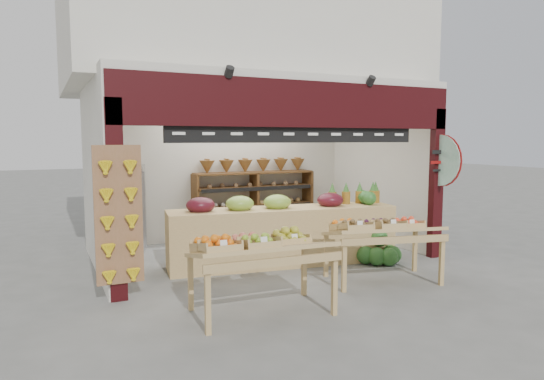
{
  "coord_description": "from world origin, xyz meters",
  "views": [
    {
      "loc": [
        -3.61,
        -7.54,
        2.12
      ],
      "look_at": [
        -0.09,
        -0.2,
        1.27
      ],
      "focal_mm": 32.0,
      "sensor_mm": 36.0,
      "label": 1
    }
  ],
  "objects_px": {
    "display_table_left": "(252,247)",
    "display_table_right": "(378,228)",
    "cardboard_stack": "(203,250)",
    "watermelon_pile": "(378,250)",
    "mid_counter": "(283,233)",
    "refrigerator": "(128,208)",
    "back_shelving": "(254,187)"
  },
  "relations": [
    {
      "from": "display_table_left",
      "to": "display_table_right",
      "type": "height_order",
      "value": "display_table_left"
    },
    {
      "from": "cardboard_stack",
      "to": "watermelon_pile",
      "type": "bearing_deg",
      "value": -24.08
    },
    {
      "from": "display_table_right",
      "to": "watermelon_pile",
      "type": "height_order",
      "value": "display_table_right"
    },
    {
      "from": "mid_counter",
      "to": "cardboard_stack",
      "type": "bearing_deg",
      "value": 153.55
    },
    {
      "from": "display_table_right",
      "to": "watermelon_pile",
      "type": "bearing_deg",
      "value": 51.63
    },
    {
      "from": "refrigerator",
      "to": "mid_counter",
      "type": "xyz_separation_m",
      "value": [
        2.2,
        -2.21,
        -0.29
      ]
    },
    {
      "from": "display_table_right",
      "to": "watermelon_pile",
      "type": "xyz_separation_m",
      "value": [
        0.68,
        0.86,
        -0.58
      ]
    },
    {
      "from": "display_table_left",
      "to": "refrigerator",
      "type": "bearing_deg",
      "value": 100.93
    },
    {
      "from": "display_table_left",
      "to": "display_table_right",
      "type": "distance_m",
      "value": 2.29
    },
    {
      "from": "back_shelving",
      "to": "cardboard_stack",
      "type": "bearing_deg",
      "value": -134.95
    },
    {
      "from": "refrigerator",
      "to": "display_table_right",
      "type": "bearing_deg",
      "value": -35.38
    },
    {
      "from": "mid_counter",
      "to": "display_table_left",
      "type": "distance_m",
      "value": 2.4
    },
    {
      "from": "mid_counter",
      "to": "display_table_left",
      "type": "bearing_deg",
      "value": -125.87
    },
    {
      "from": "refrigerator",
      "to": "watermelon_pile",
      "type": "bearing_deg",
      "value": -22.11
    },
    {
      "from": "display_table_left",
      "to": "watermelon_pile",
      "type": "height_order",
      "value": "display_table_left"
    },
    {
      "from": "display_table_left",
      "to": "watermelon_pile",
      "type": "relative_size",
      "value": 2.15
    },
    {
      "from": "refrigerator",
      "to": "cardboard_stack",
      "type": "distance_m",
      "value": 1.97
    },
    {
      "from": "watermelon_pile",
      "to": "display_table_left",
      "type": "bearing_deg",
      "value": -155.85
    },
    {
      "from": "display_table_right",
      "to": "mid_counter",
      "type": "bearing_deg",
      "value": 119.74
    },
    {
      "from": "cardboard_stack",
      "to": "display_table_right",
      "type": "height_order",
      "value": "display_table_right"
    },
    {
      "from": "back_shelving",
      "to": "mid_counter",
      "type": "xyz_separation_m",
      "value": [
        -0.48,
        -2.3,
        -0.57
      ]
    },
    {
      "from": "display_table_left",
      "to": "watermelon_pile",
      "type": "xyz_separation_m",
      "value": [
        2.92,
        1.31,
        -0.61
      ]
    },
    {
      "from": "back_shelving",
      "to": "refrigerator",
      "type": "bearing_deg",
      "value": -177.89
    },
    {
      "from": "display_table_left",
      "to": "watermelon_pile",
      "type": "bearing_deg",
      "value": 24.15
    },
    {
      "from": "refrigerator",
      "to": "display_table_right",
      "type": "relative_size",
      "value": 0.92
    },
    {
      "from": "cardboard_stack",
      "to": "mid_counter",
      "type": "bearing_deg",
      "value": -26.45
    },
    {
      "from": "mid_counter",
      "to": "display_table_left",
      "type": "height_order",
      "value": "mid_counter"
    },
    {
      "from": "mid_counter",
      "to": "watermelon_pile",
      "type": "xyz_separation_m",
      "value": [
        1.53,
        -0.62,
        -0.31
      ]
    },
    {
      "from": "display_table_left",
      "to": "watermelon_pile",
      "type": "distance_m",
      "value": 3.26
    },
    {
      "from": "back_shelving",
      "to": "display_table_left",
      "type": "distance_m",
      "value": 4.64
    },
    {
      "from": "mid_counter",
      "to": "refrigerator",
      "type": "bearing_deg",
      "value": 134.88
    },
    {
      "from": "back_shelving",
      "to": "refrigerator",
      "type": "xyz_separation_m",
      "value": [
        -2.68,
        -0.1,
        -0.28
      ]
    }
  ]
}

